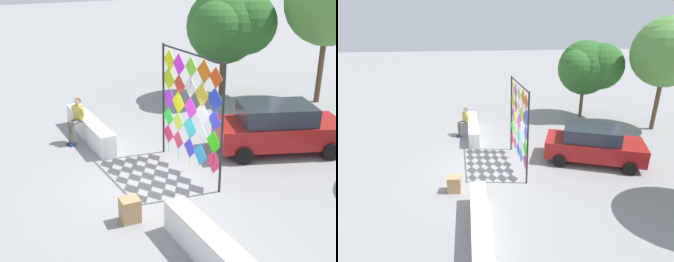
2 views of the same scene
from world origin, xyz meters
TOP-DOWN VIEW (x-y plane):
  - ground at (0.00, 0.00)m, footprint 120.00×120.00m
  - plaza_ledge_left at (-4.18, -0.51)m, footprint 3.96×0.53m
  - plaza_ledge_right at (4.18, -0.51)m, footprint 3.96×0.53m
  - kite_display_rack at (-0.27, 1.38)m, footprint 3.25×0.18m
  - seated_vendor at (-4.06, -1.00)m, footprint 0.69×0.78m
  - parked_car at (-0.14, 4.80)m, footprint 3.29×4.64m
  - cardboard_box_large at (1.48, -1.36)m, footprint 0.48×0.50m
  - tree_broadleaf at (-6.17, 6.98)m, footprint 3.69×4.19m
  - tree_far_right at (-3.42, 10.13)m, footprint 3.88×3.78m

SIDE VIEW (x-z plane):
  - ground at x=0.00m, z-range 0.00..0.00m
  - cardboard_box_large at x=1.48m, z-range 0.00..0.62m
  - plaza_ledge_left at x=-4.18m, z-range 0.00..0.77m
  - plaza_ledge_right at x=4.18m, z-range 0.00..0.77m
  - parked_car at x=-0.14m, z-range 0.01..1.67m
  - seated_vendor at x=-4.06m, z-range 0.16..1.78m
  - kite_display_rack at x=-0.27m, z-range 0.25..3.95m
  - tree_broadleaf at x=-6.17m, z-range 0.83..5.84m
  - tree_far_right at x=-3.42m, z-range 1.23..7.59m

